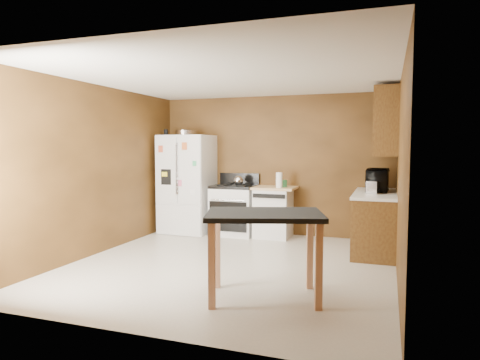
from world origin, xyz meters
The scene contains 18 objects.
floor centered at (0.00, 0.00, 0.00)m, with size 4.50×4.50×0.00m, color beige.
ceiling centered at (0.00, 0.00, 2.50)m, with size 4.50×4.50×0.00m, color white.
wall_back centered at (0.00, 2.25, 1.25)m, with size 4.20×4.20×0.00m, color brown.
wall_front centered at (0.00, -2.25, 1.25)m, with size 4.20×4.20×0.00m, color brown.
wall_left centered at (-2.10, 0.00, 1.25)m, with size 4.50×4.50×0.00m, color brown.
wall_right centered at (2.10, 0.00, 1.25)m, with size 4.50×4.50×0.00m, color brown.
roasting_pan centered at (-1.56, 1.85, 1.85)m, with size 0.37×0.37×0.09m, color silver.
pen_cup centered at (-1.96, 1.82, 1.86)m, with size 0.07×0.07×0.11m, color black.
kettle centered at (-0.54, 1.87, 0.99)m, with size 0.17×0.17×0.17m, color silver.
paper_towel centered at (0.22, 1.82, 1.02)m, with size 0.11×0.11×0.26m, color white.
green_canister centered at (0.26, 1.97, 0.95)m, with size 0.11×0.11×0.12m, color #399658.
toaster centered at (1.78, 1.30, 0.99)m, with size 0.16×0.26×0.19m, color silver.
microwave centered at (1.82, 1.64, 1.06)m, with size 0.57×0.39×0.32m, color black.
refrigerator centered at (-1.55, 1.86, 0.90)m, with size 0.90×0.80×1.80m.
gas_range centered at (-0.64, 1.92, 0.46)m, with size 0.76×0.68×1.10m.
dishwasher centered at (0.08, 1.95, 0.45)m, with size 0.78×0.63×0.89m.
right_cabinets centered at (1.84, 1.48, 0.91)m, with size 0.63×1.58×2.45m.
island centered at (0.76, -1.04, 0.77)m, with size 1.38×1.12×0.91m.
Camera 1 is at (1.96, -5.28, 1.59)m, focal length 32.00 mm.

